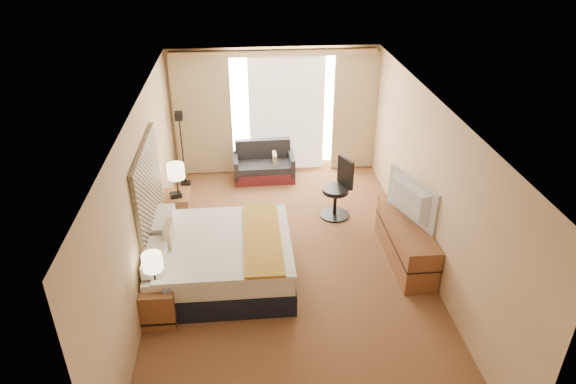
{
  "coord_description": "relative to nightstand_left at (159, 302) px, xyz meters",
  "views": [
    {
      "loc": [
        -0.62,
        -6.52,
        4.91
      ],
      "look_at": [
        0.0,
        0.4,
        1.09
      ],
      "focal_mm": 32.0,
      "sensor_mm": 36.0,
      "label": 1
    }
  ],
  "objects": [
    {
      "name": "nightstand_left",
      "position": [
        0.0,
        0.0,
        0.0
      ],
      "size": [
        0.45,
        0.52,
        0.55
      ],
      "primitive_type": "cube",
      "color": "brown",
      "rests_on": "floor"
    },
    {
      "name": "floor_lamp",
      "position": [
        -0.0,
        3.98,
        0.81
      ],
      "size": [
        0.19,
        0.19,
        1.54
      ],
      "color": "black",
      "rests_on": "floor"
    },
    {
      "name": "wall_left",
      "position": [
        -0.23,
        1.05,
        1.02
      ],
      "size": [
        0.02,
        7.0,
        2.6
      ],
      "primitive_type": "cube",
      "color": "#DAAF85",
      "rests_on": "ground"
    },
    {
      "name": "media_dresser",
      "position": [
        3.7,
        1.05,
        0.07
      ],
      "size": [
        0.5,
        1.8,
        0.7
      ],
      "primitive_type": "cube",
      "color": "brown",
      "rests_on": "floor"
    },
    {
      "name": "telephone",
      "position": [
        0.01,
        2.43,
        0.31
      ],
      "size": [
        0.22,
        0.2,
        0.07
      ],
      "primitive_type": "cube",
      "rotation": [
        0.0,
        0.0,
        0.29
      ],
      "color": "black",
      "rests_on": "nightstand_right"
    },
    {
      "name": "window",
      "position": [
        2.12,
        4.52,
        1.04
      ],
      "size": [
        2.3,
        0.02,
        2.3
      ],
      "primitive_type": "cube",
      "color": "white",
      "rests_on": "wall_back"
    },
    {
      "name": "bed",
      "position": [
        0.81,
        0.79,
        0.09
      ],
      "size": [
        2.07,
        1.89,
        1.01
      ],
      "color": "black",
      "rests_on": "floor"
    },
    {
      "name": "loveseat",
      "position": [
        1.61,
        4.09,
        -0.02
      ],
      "size": [
        1.25,
        0.69,
        0.77
      ],
      "rotation": [
        0.0,
        0.0,
        0.02
      ],
      "color": "maroon",
      "rests_on": "floor"
    },
    {
      "name": "wall_right",
      "position": [
        3.97,
        1.05,
        1.02
      ],
      "size": [
        0.02,
        7.0,
        2.6
      ],
      "primitive_type": "cube",
      "color": "#DAAF85",
      "rests_on": "ground"
    },
    {
      "name": "lamp_right",
      "position": [
        0.06,
        2.42,
        0.76
      ],
      "size": [
        0.3,
        0.3,
        0.62
      ],
      "color": "black",
      "rests_on": "nightstand_right"
    },
    {
      "name": "nightstand_right",
      "position": [
        0.0,
        2.5,
        0.0
      ],
      "size": [
        0.45,
        0.52,
        0.55
      ],
      "primitive_type": "cube",
      "color": "brown",
      "rests_on": "floor"
    },
    {
      "name": "lamp_left",
      "position": [
        0.0,
        -0.05,
        0.7
      ],
      "size": [
        0.26,
        0.26,
        0.55
      ],
      "color": "black",
      "rests_on": "nightstand_left"
    },
    {
      "name": "headboard",
      "position": [
        -0.19,
        1.25,
        1.01
      ],
      "size": [
        0.06,
        1.85,
        1.5
      ],
      "primitive_type": "cube",
      "color": "black",
      "rests_on": "wall_left"
    },
    {
      "name": "desk_chair",
      "position": [
        2.87,
        2.48,
        0.22
      ],
      "size": [
        0.56,
        0.55,
        1.1
      ],
      "rotation": [
        0.0,
        0.0,
        0.42
      ],
      "color": "black",
      "rests_on": "floor"
    },
    {
      "name": "tissue_box",
      "position": [
        0.14,
        -0.09,
        0.32
      ],
      "size": [
        0.13,
        0.13,
        0.1
      ],
      "primitive_type": "cube",
      "rotation": [
        0.0,
        0.0,
        0.28
      ],
      "color": "#8FB6DE",
      "rests_on": "nightstand_left"
    },
    {
      "name": "floor",
      "position": [
        1.87,
        1.05,
        -0.28
      ],
      "size": [
        4.2,
        7.0,
        0.02
      ],
      "primitive_type": "cube",
      "color": "#582319",
      "rests_on": "ground"
    },
    {
      "name": "ceiling",
      "position": [
        1.87,
        1.05,
        2.33
      ],
      "size": [
        4.2,
        7.0,
        0.02
      ],
      "primitive_type": "cube",
      "color": "silver",
      "rests_on": "wall_back"
    },
    {
      "name": "curtains",
      "position": [
        1.87,
        4.44,
        1.13
      ],
      "size": [
        4.12,
        0.19,
        2.56
      ],
      "color": "#C6AF8B",
      "rests_on": "floor"
    },
    {
      "name": "wall_back",
      "position": [
        1.87,
        4.55,
        1.02
      ],
      "size": [
        4.2,
        0.02,
        2.6
      ],
      "primitive_type": "cube",
      "color": "#DAAF85",
      "rests_on": "ground"
    },
    {
      "name": "television",
      "position": [
        3.65,
        1.13,
        0.76
      ],
      "size": [
        0.54,
        1.16,
        0.68
      ],
      "primitive_type": "imported",
      "rotation": [
        0.0,
        0.0,
        1.91
      ],
      "color": "black",
      "rests_on": "media_dresser"
    }
  ]
}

